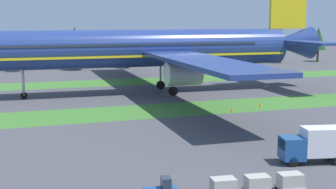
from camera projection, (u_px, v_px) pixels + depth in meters
grass_strip_near at (131, 112)px, 73.60m from camera, size 320.00×11.30×0.01m
grass_strip_far at (92, 83)px, 105.98m from camera, size 320.00×11.30×0.01m
airliner at (155, 48)px, 91.27m from camera, size 67.41×82.81×23.89m
cargo_dolly_lead at (223, 186)px, 38.72m from camera, size 2.35×1.74×1.55m
cargo_dolly_second at (257, 183)px, 39.33m from camera, size 2.35×1.74×1.55m
cargo_dolly_third at (290, 181)px, 39.93m from camera, size 2.35×1.74×1.55m
catering_truck at (316, 144)px, 47.65m from camera, size 7.29×3.76×3.58m
taxiway_marker_1 at (261, 105)px, 78.27m from camera, size 0.44×0.44×0.65m
taxiway_marker_2 at (232, 110)px, 73.92m from camera, size 0.44×0.44×0.54m
distant_tree_line at (78, 45)px, 133.44m from camera, size 162.94×10.47×11.79m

